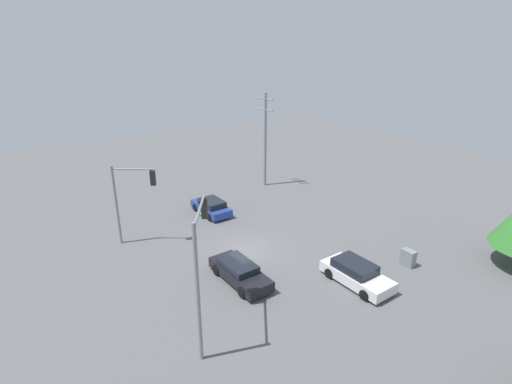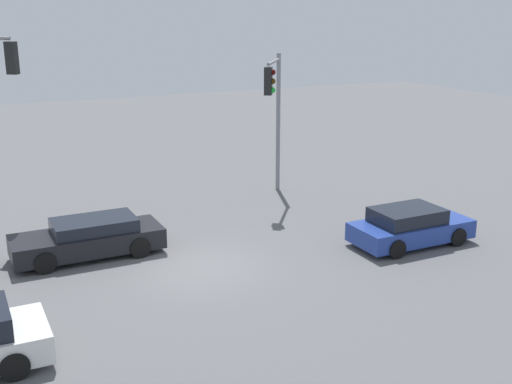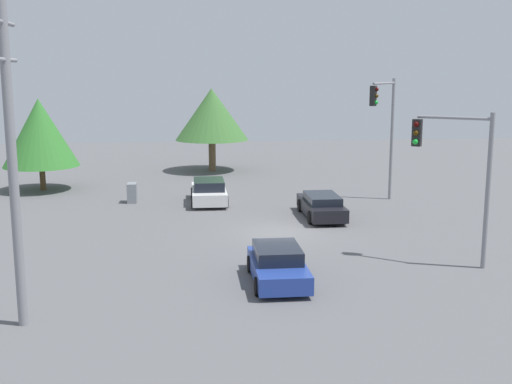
# 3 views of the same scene
# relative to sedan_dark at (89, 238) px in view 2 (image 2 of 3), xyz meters

# --- Properties ---
(ground_plane) EXTENTS (80.00, 80.00, 0.00)m
(ground_plane) POSITION_rel_sedan_dark_xyz_m (-2.82, 2.50, -0.61)
(ground_plane) COLOR #5B5B5E
(sedan_dark) EXTENTS (4.71, 1.89, 1.23)m
(sedan_dark) POSITION_rel_sedan_dark_xyz_m (0.00, 0.00, 0.00)
(sedan_dark) COLOR black
(sedan_dark) RESTS_ON ground_plane
(sedan_blue) EXTENTS (4.11, 1.93, 1.27)m
(sedan_blue) POSITION_rel_sedan_dark_xyz_m (-9.93, 3.66, 0.00)
(sedan_blue) COLOR #233D93
(sedan_blue) RESTS_ON ground_plane
(traffic_signal_main) EXTENTS (1.95, 2.54, 5.90)m
(traffic_signal_main) POSITION_rel_sedan_dark_xyz_m (-8.48, -3.40, 3.39)
(traffic_signal_main) COLOR gray
(traffic_signal_main) RESTS_ON ground_plane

